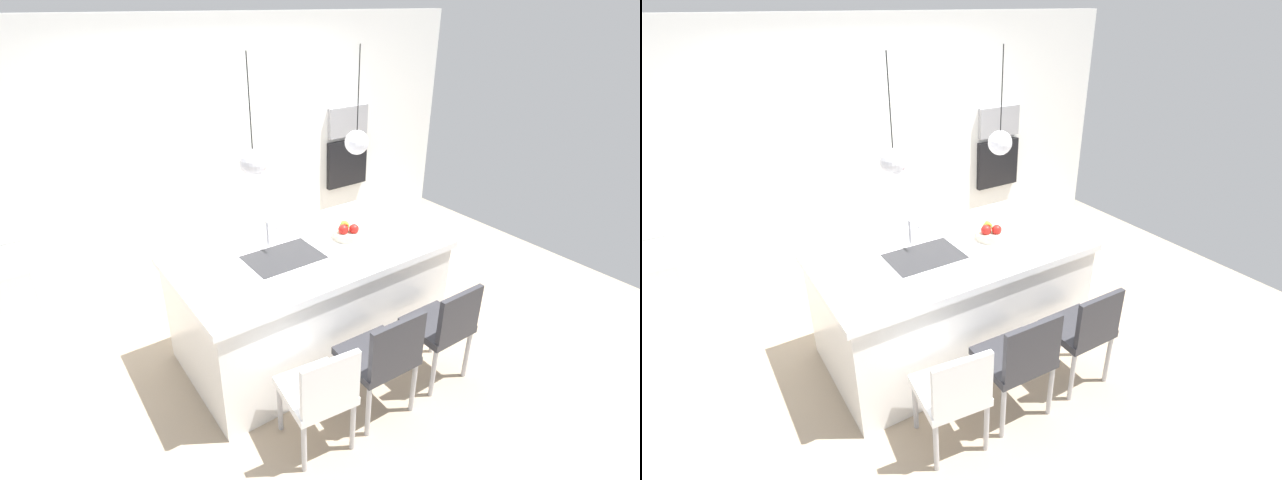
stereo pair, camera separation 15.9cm
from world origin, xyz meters
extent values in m
plane|color=tan|center=(0.00, 0.00, 0.00)|extent=(6.60, 6.60, 0.00)
cube|color=white|center=(0.00, 1.65, 1.30)|extent=(6.00, 0.10, 2.60)
cube|color=white|center=(0.00, 0.00, 0.44)|extent=(2.07, 1.09, 0.88)
cube|color=white|center=(0.00, 0.00, 0.91)|extent=(2.13, 1.15, 0.06)
cube|color=#2D2D30|center=(-0.24, 0.00, 0.93)|extent=(0.56, 0.40, 0.02)
cylinder|color=silver|center=(-0.24, 0.24, 1.05)|extent=(0.02, 0.02, 0.22)
cylinder|color=silver|center=(-0.24, 0.16, 1.15)|extent=(0.02, 0.16, 0.02)
cylinder|color=beige|center=(0.38, -0.01, 0.97)|extent=(0.28, 0.28, 0.06)
sphere|color=red|center=(0.40, -0.06, 1.03)|extent=(0.08, 0.08, 0.08)
sphere|color=red|center=(0.32, -0.02, 1.03)|extent=(0.08, 0.08, 0.08)
sphere|color=olive|center=(0.37, 0.03, 1.03)|extent=(0.08, 0.08, 0.08)
ellipsoid|color=yellow|center=(0.38, 0.04, 1.05)|extent=(0.10, 0.19, 0.10)
cube|color=#9E9EA3|center=(1.59, 1.58, 1.44)|extent=(0.54, 0.08, 0.34)
cube|color=black|center=(1.59, 1.58, 0.94)|extent=(0.56, 0.08, 0.56)
cube|color=white|center=(-0.53, -0.85, 0.44)|extent=(0.46, 0.48, 0.06)
cube|color=white|center=(-0.55, -1.04, 0.65)|extent=(0.40, 0.09, 0.37)
cylinder|color=#B2B2B7|center=(-0.33, -0.69, 0.20)|extent=(0.04, 0.04, 0.41)
cylinder|color=#B2B2B7|center=(-0.68, -0.64, 0.20)|extent=(0.04, 0.04, 0.41)
cylinder|color=#B2B2B7|center=(-0.37, -1.05, 0.20)|extent=(0.04, 0.04, 0.41)
cylinder|color=#B2B2B7|center=(-0.73, -1.01, 0.20)|extent=(0.04, 0.04, 0.41)
cube|color=#333338|center=(-0.01, -0.85, 0.47)|extent=(0.48, 0.45, 0.06)
cube|color=#333338|center=(-0.02, -1.05, 0.69)|extent=(0.44, 0.05, 0.38)
cylinder|color=#B2B2B7|center=(0.20, -0.67, 0.22)|extent=(0.04, 0.04, 0.44)
cylinder|color=#B2B2B7|center=(-0.21, -0.66, 0.22)|extent=(0.04, 0.04, 0.44)
cylinder|color=#B2B2B7|center=(0.18, -1.04, 0.22)|extent=(0.04, 0.04, 0.44)
cylinder|color=#B2B2B7|center=(-0.22, -1.03, 0.22)|extent=(0.04, 0.04, 0.44)
cube|color=#333338|center=(0.60, -0.85, 0.47)|extent=(0.44, 0.42, 0.06)
cube|color=#333338|center=(0.60, -1.04, 0.68)|extent=(0.41, 0.04, 0.36)
cylinder|color=#B2B2B7|center=(0.79, -0.68, 0.22)|extent=(0.04, 0.04, 0.44)
cylinder|color=#B2B2B7|center=(0.41, -0.67, 0.22)|extent=(0.04, 0.04, 0.44)
cylinder|color=#B2B2B7|center=(0.78, -1.03, 0.22)|extent=(0.04, 0.04, 0.44)
cylinder|color=#B2B2B7|center=(0.41, -1.02, 0.22)|extent=(0.04, 0.04, 0.44)
sphere|color=silver|center=(-0.44, 0.00, 1.72)|extent=(0.19, 0.19, 0.19)
cylinder|color=black|center=(-0.44, 0.00, 2.11)|extent=(0.01, 0.01, 0.60)
sphere|color=silver|center=(0.44, 0.00, 1.72)|extent=(0.19, 0.19, 0.19)
cylinder|color=black|center=(0.44, 0.00, 2.11)|extent=(0.01, 0.01, 0.60)
camera|label=1|loc=(-1.80, -2.72, 2.67)|focal=26.38mm
camera|label=2|loc=(-1.66, -2.81, 2.67)|focal=26.38mm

